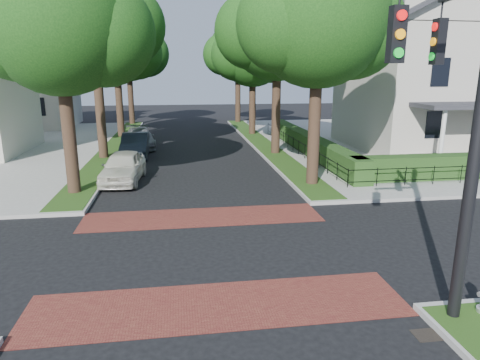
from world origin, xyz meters
The scene contains 23 objects.
ground centered at (0.00, 0.00, 0.00)m, with size 120.00×120.00×0.00m, color black.
sidewalk_ne centered at (19.50, 19.00, 0.07)m, with size 30.00×30.00×0.15m, color gray.
crosswalk_far centered at (0.00, 3.20, 0.01)m, with size 9.00×2.20×0.01m, color maroon.
crosswalk_near centered at (0.00, -3.20, 0.01)m, with size 9.00×2.20×0.01m, color maroon.
storm_drain centered at (4.30, -5.00, 0.01)m, with size 0.65×0.45×0.01m, color black.
grass_strip_ne centered at (5.40, 19.10, 0.16)m, with size 1.60×29.80×0.02m, color #234012.
grass_strip_nw centered at (-5.40, 19.10, 0.16)m, with size 1.60×29.80×0.02m, color #234012.
tree_right_near centered at (5.60, 7.24, 7.63)m, with size 7.75×6.67×10.66m.
tree_right_mid centered at (5.61, 15.25, 7.99)m, with size 8.25×7.09×11.22m.
tree_right_far centered at (5.60, 24.22, 6.91)m, with size 7.25×6.23×9.74m.
tree_right_back centered at (5.60, 33.23, 7.27)m, with size 7.50×6.45×10.20m.
tree_left_near centered at (-5.40, 7.23, 7.27)m, with size 7.50×6.45×10.20m.
tree_left_mid centered at (-5.39, 15.24, 8.34)m, with size 8.00×6.88×11.48m.
tree_left_far centered at (-5.40, 24.22, 7.12)m, with size 7.00×6.02×9.86m.
tree_left_back centered at (-5.40, 33.24, 7.41)m, with size 7.75×6.66×10.44m.
hedge_main_road centered at (7.70, 15.00, 0.75)m, with size 1.00×18.00×1.20m, color #1C4016.
fence_main_road centered at (6.90, 15.00, 0.60)m, with size 0.06×18.00×0.90m, color black, non-canonical shape.
house_victorian centered at (17.51, 15.92, 6.02)m, with size 13.00×13.05×12.48m.
house_left_far centered at (-15.49, 31.99, 5.04)m, with size 10.00×9.00×10.14m.
traffic_signal centered at (4.89, -4.41, 4.71)m, with size 2.17×2.00×8.00m.
parked_car_front centered at (-3.60, 9.17, 0.77)m, with size 1.82×4.53×1.54m, color silver.
parked_car_middle centered at (-3.60, 15.67, 0.77)m, with size 1.62×4.65×1.53m, color #1E262E.
parked_car_rear centered at (-3.60, 19.08, 0.71)m, with size 1.98×4.87×1.41m, color slate.
Camera 1 is at (-0.79, -12.28, 5.41)m, focal length 32.00 mm.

